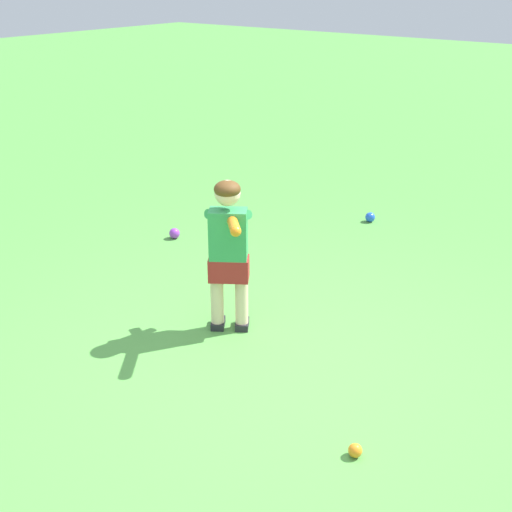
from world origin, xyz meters
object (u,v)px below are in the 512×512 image
at_px(child_batter, 229,243).
at_px(play_ball_center_lawn, 174,233).
at_px(play_ball_far_left, 355,450).
at_px(play_ball_by_bucket, 370,217).

bearing_deg(child_batter, play_ball_center_lawn, 146.64).
bearing_deg(play_ball_far_left, play_ball_by_bucket, 117.63).
distance_m(child_batter, play_ball_center_lawn, 1.89).
distance_m(play_ball_by_bucket, play_ball_far_left, 3.52).
height_order(play_ball_by_bucket, play_ball_far_left, play_ball_by_bucket).
xyz_separation_m(child_batter, play_ball_center_lawn, (-1.49, 0.98, -0.60)).
distance_m(child_batter, play_ball_by_bucket, 2.57).
bearing_deg(play_ball_far_left, child_batter, 155.25).
bearing_deg(play_ball_by_bucket, child_batter, -83.89).
xyz_separation_m(play_ball_by_bucket, play_ball_far_left, (1.63, -3.12, -0.01)).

